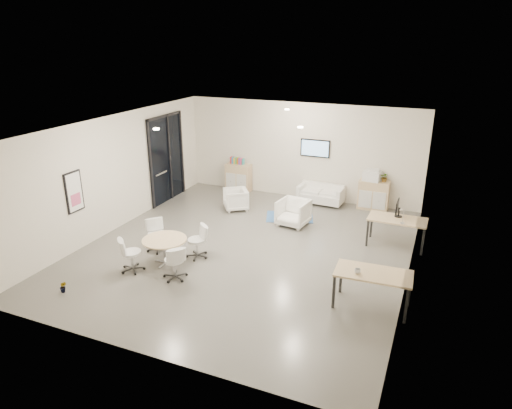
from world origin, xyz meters
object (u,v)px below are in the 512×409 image
Objects in this scene: sideboard_right at (373,195)px; armchair_right at (293,211)px; armchair_left at (236,198)px; loveseat at (321,195)px; desk_front at (373,276)px; round_table at (165,242)px; desk_rear at (397,221)px; sideboard_left at (239,178)px.

sideboard_right is 1.11× the size of armchair_right.
loveseat is at bearing 88.81° from armchair_left.
desk_front is 1.45× the size of round_table.
sideboard_right is at bearing 55.01° from round_table.
armchair_left is at bearing 173.38° from armchair_right.
round_table is at bearing 177.63° from desk_front.
armchair_left is at bearing 171.68° from desk_rear.
loveseat is (3.04, -0.11, -0.20)m from sideboard_left.
loveseat is 0.97× the size of desk_front.
sideboard_right is 0.63× the size of desk_rear.
sideboard_right is at bearing -0.00° from sideboard_left.
sideboard_right reaches higher than desk_front.
sideboard_left is 3.05m from loveseat.
sideboard_left reaches higher than loveseat.
sideboard_right is 4.37m from armchair_left.
sideboard_right is 0.61× the size of desk_front.
desk_front reaches higher than loveseat.
armchair_right is 0.57× the size of desk_rear.
round_table is at bearing -146.58° from desk_rear.
loveseat is at bearing 67.33° from round_table.
desk_front is at bearing -90.87° from desk_rear.
desk_front is at bearing -45.53° from sideboard_left.
sideboard_left is 6.24m from desk_rear.
armchair_right is (-1.92, -2.24, -0.04)m from sideboard_right.
desk_rear is at bearing -68.43° from sideboard_right.
loveseat is at bearing -2.13° from sideboard_left.
armchair_right reaches higher than desk_rear.
armchair_left is 0.48× the size of desk_front.
armchair_right is 4.48m from desk_front.
armchair_left is at bearing -142.29° from loveseat.
desk_rear is (5.70, -2.53, 0.20)m from sideboard_left.
desk_rear is (2.66, -2.41, 0.39)m from loveseat.
sideboard_left is 1.16× the size of armchair_right.
armchair_right is at bearing 126.68° from desk_front.
sideboard_left is 4.70m from sideboard_right.
desk_front is (5.61, -5.71, 0.22)m from sideboard_left.
sideboard_right is 0.88× the size of round_table.
sideboard_left is 0.64× the size of desk_front.
desk_front is at bearing 0.11° from round_table.
desk_front is (0.90, -5.71, 0.24)m from sideboard_right.
sideboard_left is 1.05× the size of sideboard_right.
sideboard_right reaches higher than armchair_left.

